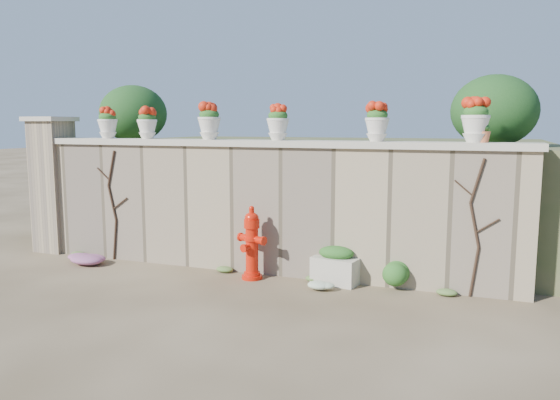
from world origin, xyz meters
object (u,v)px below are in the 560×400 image
at_px(fire_hydrant, 252,243).
at_px(planter_box, 336,266).
at_px(urn_pot_0, 108,123).
at_px(terracotta_pot, 483,134).

bearing_deg(fire_hydrant, planter_box, 28.05).
distance_m(planter_box, urn_pot_0, 4.70).
xyz_separation_m(fire_hydrant, terracotta_pot, (3.21, 0.47, 1.65)).
relative_size(planter_box, urn_pot_0, 1.38).
relative_size(urn_pot_0, terracotta_pot, 2.16).
height_order(fire_hydrant, planter_box, fire_hydrant).
bearing_deg(terracotta_pot, fire_hydrant, -171.63).
height_order(fire_hydrant, terracotta_pot, terracotta_pot).
bearing_deg(urn_pot_0, planter_box, -3.41).
distance_m(fire_hydrant, terracotta_pot, 3.64).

